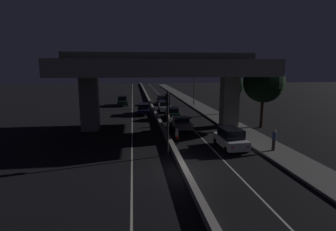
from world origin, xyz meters
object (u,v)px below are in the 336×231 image
(car_dark_green_third, at_px, (172,113))
(motorcycle_white_filtering_mid, at_px, (168,121))
(traffic_light_left_of_median, at_px, (168,112))
(car_white_fourth, at_px, (165,106))
(car_dark_blue_lead_oncoming, at_px, (143,109))
(pedestrian_on_sidewalk, at_px, (274,140))
(motorcycle_red_filtering_near, at_px, (177,136))
(car_dark_blue_fifth, at_px, (161,100))
(car_dark_green_second_oncoming, at_px, (122,101))
(car_grey_second, at_px, (181,123))
(street_lamp, at_px, (193,82))
(car_white_lead, at_px, (231,138))

(car_dark_green_third, xyz_separation_m, motorcycle_white_filtering_mid, (-1.18, -4.74, -0.14))
(traffic_light_left_of_median, relative_size, motorcycle_white_filtering_mid, 2.66)
(car_white_fourth, bearing_deg, traffic_light_left_of_median, 175.25)
(car_dark_blue_lead_oncoming, xyz_separation_m, motorcycle_white_filtering_mid, (2.62, -8.43, -0.21))
(pedestrian_on_sidewalk, bearing_deg, car_dark_blue_lead_oncoming, 116.97)
(car_dark_green_third, bearing_deg, motorcycle_red_filtering_near, 175.90)
(car_dark_blue_fifth, xyz_separation_m, pedestrian_on_sidewalk, (6.19, -29.91, 0.19))
(car_white_fourth, bearing_deg, motorcycle_red_filtering_near, 178.35)
(car_dark_blue_lead_oncoming, bearing_deg, car_dark_green_third, 48.31)
(traffic_light_left_of_median, xyz_separation_m, motorcycle_white_filtering_mid, (1.47, 10.69, -2.87))
(car_dark_green_second_oncoming, bearing_deg, car_grey_second, 17.43)
(street_lamp, height_order, car_grey_second, street_lamp)
(car_dark_green_third, xyz_separation_m, car_white_fourth, (-0.35, 5.70, 0.09))
(car_grey_second, xyz_separation_m, car_white_fourth, (-0.33, 12.50, 0.12))
(car_white_fourth, distance_m, car_dark_blue_lead_oncoming, 3.99)
(street_lamp, relative_size, motorcycle_white_filtering_mid, 3.69)
(car_grey_second, relative_size, car_dark_green_second_oncoming, 0.89)
(traffic_light_left_of_median, distance_m, car_white_fourth, 21.43)
(car_dark_green_third, bearing_deg, car_grey_second, -177.98)
(car_grey_second, distance_m, pedestrian_on_sidewalk, 10.96)
(car_white_fourth, height_order, car_dark_blue_fifth, car_dark_blue_fifth)
(traffic_light_left_of_median, distance_m, car_dark_green_second_oncoming, 29.43)
(car_dark_green_third, distance_m, car_white_fourth, 5.71)
(car_dark_green_third, bearing_deg, motorcycle_white_filtering_mid, 168.17)
(car_white_lead, height_order, motorcycle_white_filtering_mid, car_white_lead)
(traffic_light_left_of_median, relative_size, car_dark_green_third, 1.08)
(street_lamp, distance_m, car_white_lead, 26.33)
(motorcycle_white_filtering_mid, xyz_separation_m, pedestrian_on_sidewalk, (7.33, -11.11, 0.43))
(car_white_fourth, distance_m, pedestrian_on_sidewalk, 22.52)
(motorcycle_red_filtering_near, bearing_deg, traffic_light_left_of_median, 162.63)
(car_white_lead, relative_size, pedestrian_on_sidewalk, 2.26)
(car_dark_blue_fifth, height_order, motorcycle_red_filtering_near, car_dark_blue_fifth)
(car_grey_second, distance_m, car_white_fourth, 12.50)
(car_white_lead, distance_m, motorcycle_white_filtering_mid, 10.50)
(car_dark_green_third, bearing_deg, traffic_light_left_of_median, 172.44)
(car_white_lead, bearing_deg, car_grey_second, 20.20)
(street_lamp, height_order, car_white_fourth, street_lamp)
(car_dark_green_second_oncoming, relative_size, motorcycle_white_filtering_mid, 2.36)
(motorcycle_white_filtering_mid, bearing_deg, car_grey_second, -148.07)
(car_dark_blue_lead_oncoming, bearing_deg, car_grey_second, 22.27)
(street_lamp, relative_size, motorcycle_red_filtering_near, 4.10)
(car_dark_green_third, height_order, car_dark_blue_lead_oncoming, car_dark_blue_lead_oncoming)
(car_white_lead, relative_size, car_dark_blue_fifth, 0.94)
(traffic_light_left_of_median, height_order, car_grey_second, traffic_light_left_of_median)
(car_dark_green_third, distance_m, motorcycle_white_filtering_mid, 4.89)
(traffic_light_left_of_median, bearing_deg, car_white_fourth, 83.80)
(car_dark_blue_fifth, bearing_deg, motorcycle_red_filtering_near, 178.94)
(car_grey_second, xyz_separation_m, car_dark_blue_lead_oncoming, (-3.78, 10.48, 0.10))
(motorcycle_red_filtering_near, bearing_deg, car_dark_blue_fifth, 0.42)
(traffic_light_left_of_median, xyz_separation_m, car_dark_green_second_oncoming, (-4.66, 28.95, -2.59))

